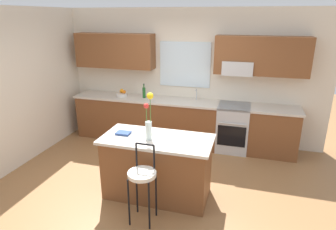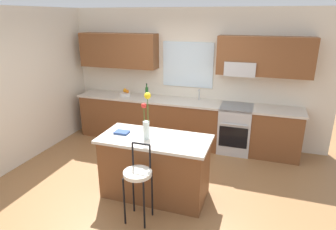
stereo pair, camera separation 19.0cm
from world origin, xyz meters
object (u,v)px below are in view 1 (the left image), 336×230
at_px(cookbook, 123,133).
at_px(oven_range, 233,128).
at_px(fruit_bowl_oranges, 122,94).
at_px(bar_stool_near, 142,177).
at_px(bottle_olive_oil, 144,92).
at_px(flower_vase, 149,120).
at_px(kitchen_island, 157,167).

bearing_deg(cookbook, oven_range, 52.70).
bearing_deg(fruit_bowl_oranges, bar_stool_near, -60.80).
xyz_separation_m(oven_range, fruit_bowl_oranges, (-2.35, 0.03, 0.51)).
height_order(bar_stool_near, bottle_olive_oil, bottle_olive_oil).
relative_size(oven_range, fruit_bowl_oranges, 3.83).
xyz_separation_m(flower_vase, cookbook, (-0.42, 0.07, -0.27)).
distance_m(bar_stool_near, cookbook, 0.84).
bearing_deg(bar_stool_near, bottle_olive_oil, 109.83).
height_order(flower_vase, bottle_olive_oil, flower_vase).
distance_m(kitchen_island, bottle_olive_oil, 2.21).
bearing_deg(bottle_olive_oil, cookbook, -78.29).
distance_m(oven_range, kitchen_island, 2.12).
distance_m(oven_range, fruit_bowl_oranges, 2.40).
relative_size(kitchen_island, bar_stool_near, 1.50).
distance_m(kitchen_island, cookbook, 0.69).
distance_m(fruit_bowl_oranges, bottle_olive_oil, 0.51).
xyz_separation_m(kitchen_island, fruit_bowl_oranges, (-1.41, 1.93, 0.51)).
bearing_deg(fruit_bowl_oranges, cookbook, -64.97).
height_order(fruit_bowl_oranges, bottle_olive_oil, bottle_olive_oil).
relative_size(oven_range, flower_vase, 1.37).
relative_size(bar_stool_near, flower_vase, 1.55).
xyz_separation_m(flower_vase, fruit_bowl_oranges, (-1.32, 2.00, -0.24)).
relative_size(oven_range, bar_stool_near, 0.88).
xyz_separation_m(kitchen_island, bar_stool_near, (0.00, -0.59, 0.17)).
xyz_separation_m(cookbook, bottle_olive_oil, (-0.40, 1.93, 0.10)).
distance_m(oven_range, cookbook, 2.44).
height_order(bar_stool_near, cookbook, bar_stool_near).
distance_m(kitchen_island, flower_vase, 0.75).
height_order(cookbook, fruit_bowl_oranges, fruit_bowl_oranges).
bearing_deg(bottle_olive_oil, kitchen_island, -64.75).
bearing_deg(fruit_bowl_oranges, kitchen_island, -53.85).
bearing_deg(bottle_olive_oil, fruit_bowl_oranges, 179.45).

